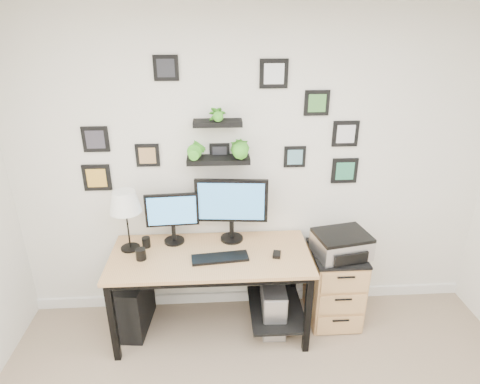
{
  "coord_description": "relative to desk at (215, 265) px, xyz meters",
  "views": [
    {
      "loc": [
        -0.31,
        -1.12,
        2.48
      ],
      "look_at": [
        -0.13,
        1.83,
        1.2
      ],
      "focal_mm": 30.0,
      "sensor_mm": 36.0,
      "label": 1
    }
  ],
  "objects": [
    {
      "name": "room",
      "position": [
        0.35,
        0.32,
        -0.58
      ],
      "size": [
        4.0,
        4.0,
        4.0
      ],
      "color": "gray",
      "rests_on": "ground"
    },
    {
      "name": "pc_tower_grey",
      "position": [
        0.49,
        -0.03,
        -0.41
      ],
      "size": [
        0.21,
        0.44,
        0.43
      ],
      "color": "gray",
      "rests_on": "ground"
    },
    {
      "name": "pen_cup",
      "position": [
        -0.56,
        0.11,
        0.17
      ],
      "size": [
        0.07,
        0.07,
        0.09
      ],
      "primitive_type": "cylinder",
      "color": "black",
      "rests_on": "desk"
    },
    {
      "name": "mug",
      "position": [
        -0.58,
        -0.08,
        0.17
      ],
      "size": [
        0.08,
        0.08,
        0.09
      ],
      "primitive_type": "cylinder",
      "color": "black",
      "rests_on": "desk"
    },
    {
      "name": "pc_tower_black",
      "position": [
        -0.7,
        0.04,
        -0.38
      ],
      "size": [
        0.26,
        0.51,
        0.49
      ],
      "primitive_type": "cube",
      "rotation": [
        0.0,
        0.0,
        -0.1
      ],
      "color": "black",
      "rests_on": "ground"
    },
    {
      "name": "wall_decor",
      "position": [
        0.09,
        0.26,
        1.01
      ],
      "size": [
        2.28,
        0.18,
        1.06
      ],
      "color": "black",
      "rests_on": "ground"
    },
    {
      "name": "table_lamp",
      "position": [
        -0.69,
        0.09,
        0.53
      ],
      "size": [
        0.25,
        0.25,
        0.51
      ],
      "color": "black",
      "rests_on": "desk"
    },
    {
      "name": "printer",
      "position": [
        1.05,
        0.02,
        0.14
      ],
      "size": [
        0.48,
        0.41,
        0.19
      ],
      "color": "silver",
      "rests_on": "file_cabinet"
    },
    {
      "name": "keyboard",
      "position": [
        0.04,
        -0.11,
        0.13
      ],
      "size": [
        0.46,
        0.19,
        0.02
      ],
      "primitive_type": "cube",
      "rotation": [
        0.0,
        0.0,
        0.11
      ],
      "color": "black",
      "rests_on": "desk"
    },
    {
      "name": "monitor_left",
      "position": [
        -0.34,
        0.17,
        0.38
      ],
      "size": [
        0.43,
        0.18,
        0.44
      ],
      "color": "black",
      "rests_on": "desk"
    },
    {
      "name": "monitor_right",
      "position": [
        0.14,
        0.18,
        0.45
      ],
      "size": [
        0.6,
        0.21,
        0.55
      ],
      "color": "black",
      "rests_on": "desk"
    },
    {
      "name": "desk",
      "position": [
        0.0,
        0.0,
        0.0
      ],
      "size": [
        1.6,
        0.7,
        0.75
      ],
      "color": "tan",
      "rests_on": "ground"
    },
    {
      "name": "mouse",
      "position": [
        0.49,
        -0.09,
        0.14
      ],
      "size": [
        0.08,
        0.1,
        0.03
      ],
      "primitive_type": "cube",
      "rotation": [
        0.0,
        0.0,
        -0.23
      ],
      "color": "black",
      "rests_on": "desk"
    },
    {
      "name": "file_cabinet",
      "position": [
        1.03,
        0.06,
        -0.29
      ],
      "size": [
        0.43,
        0.53,
        0.67
      ],
      "color": "tan",
      "rests_on": "ground"
    }
  ]
}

